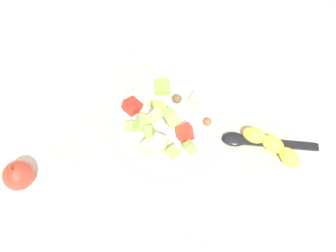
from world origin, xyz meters
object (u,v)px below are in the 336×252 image
(serving_spoon, at_px, (254,141))
(banana_whole, at_px, (272,145))
(whole_apple, at_px, (18,175))
(salad_bowl, at_px, (168,127))

(serving_spoon, height_order, banana_whole, banana_whole)
(whole_apple, bearing_deg, banana_whole, -140.47)
(salad_bowl, bearing_deg, banana_whole, -156.44)
(salad_bowl, distance_m, whole_apple, 0.34)
(whole_apple, relative_size, banana_whole, 0.50)
(salad_bowl, height_order, banana_whole, salad_bowl)
(whole_apple, bearing_deg, salad_bowl, -129.20)
(serving_spoon, bearing_deg, salad_bowl, 25.97)
(serving_spoon, bearing_deg, banana_whole, -168.61)
(salad_bowl, bearing_deg, whole_apple, 50.80)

